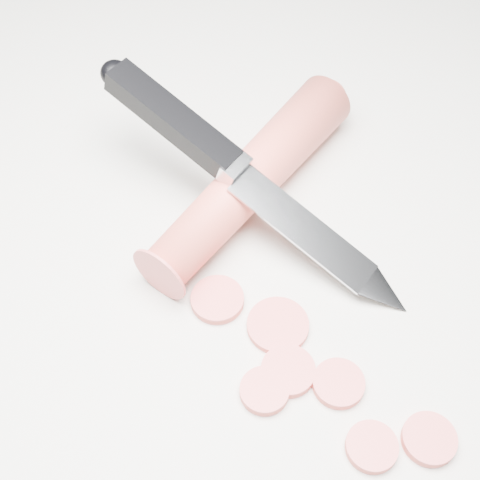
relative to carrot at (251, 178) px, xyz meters
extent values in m
plane|color=silver|center=(0.00, -0.09, -0.02)|extent=(2.40, 2.40, 0.00)
cylinder|color=#E64E40|center=(0.00, 0.00, 0.00)|extent=(0.18, 0.17, 0.04)
cylinder|color=#DF504F|center=(-0.03, -0.16, -0.02)|extent=(0.03, 0.03, 0.01)
cylinder|color=#DF504F|center=(-0.01, -0.15, -0.02)|extent=(0.03, 0.03, 0.01)
cylinder|color=#DF504F|center=(-0.04, -0.08, -0.02)|extent=(0.04, 0.04, 0.01)
cylinder|color=#DF504F|center=(0.02, -0.20, -0.02)|extent=(0.03, 0.03, 0.01)
cylinder|color=#DF504F|center=(0.02, -0.16, -0.02)|extent=(0.03, 0.03, 0.01)
cylinder|color=#DF504F|center=(-0.01, -0.11, -0.02)|extent=(0.04, 0.04, 0.01)
cylinder|color=#DF504F|center=(0.06, -0.21, -0.02)|extent=(0.03, 0.03, 0.01)
camera|label=1|loc=(-0.08, -0.31, 0.37)|focal=50.00mm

